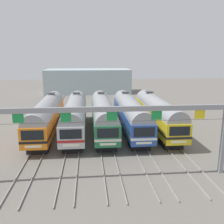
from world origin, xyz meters
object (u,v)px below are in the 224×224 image
commuter_train_stainless (75,114)px  commuter_train_orange (47,115)px  commuter_train_yellow (157,113)px  catenary_gantry (112,121)px  commuter_train_green (103,114)px  commuter_train_blue (130,113)px

commuter_train_stainless → commuter_train_orange: bearing=180.0°
commuter_train_orange → commuter_train_yellow: bearing=0.0°
commuter_train_stainless → catenary_gantry: 14.27m
commuter_train_green → commuter_train_yellow: 7.75m
commuter_train_blue → catenary_gantry: (-3.87, -13.50, 2.53)m
commuter_train_green → catenary_gantry: 13.73m
commuter_train_yellow → catenary_gantry: (-7.75, -13.50, 2.53)m
commuter_train_yellow → commuter_train_stainless: bearing=180.0°
commuter_train_orange → commuter_train_stainless: (3.87, 0.00, 0.00)m
commuter_train_stainless → catenary_gantry: size_ratio=0.87×
commuter_train_orange → commuter_train_blue: 11.62m
commuter_train_stainless → commuter_train_blue: same height
commuter_train_stainless → commuter_train_yellow: same height
commuter_train_stainless → commuter_train_blue: (7.75, 0.00, 0.00)m
commuter_train_yellow → commuter_train_orange: bearing=180.0°
commuter_train_blue → commuter_train_yellow: same height
commuter_train_stainless → commuter_train_blue: size_ratio=1.00×
commuter_train_stainless → commuter_train_yellow: 11.62m
commuter_train_orange → commuter_train_green: size_ratio=1.00×
commuter_train_orange → commuter_train_green: same height
commuter_train_orange → commuter_train_blue: (11.62, 0.00, 0.00)m
commuter_train_yellow → catenary_gantry: size_ratio=0.87×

